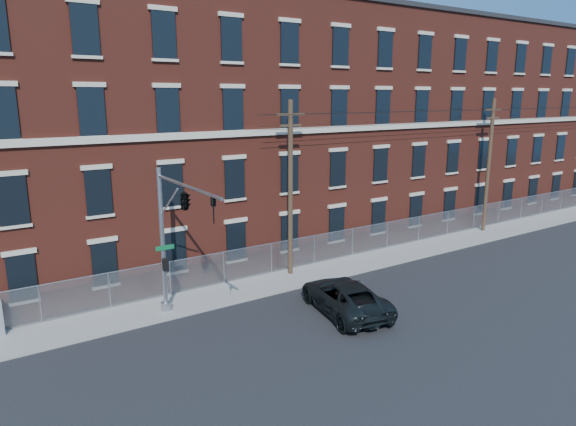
# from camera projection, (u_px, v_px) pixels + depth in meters

# --- Properties ---
(ground) EXTENTS (140.00, 140.00, 0.00)m
(ground) POSITION_uv_depth(u_px,v_px,m) (320.00, 316.00, 24.58)
(ground) COLOR black
(ground) RESTS_ON ground
(sidewalk) EXTENTS (65.00, 3.00, 0.12)m
(sidewalk) POSITION_uv_depth(u_px,v_px,m) (417.00, 249.00, 35.07)
(sidewalk) COLOR gray
(sidewalk) RESTS_ON ground
(mill_building) EXTENTS (55.30, 14.32, 16.30)m
(mill_building) POSITION_uv_depth(u_px,v_px,m) (337.00, 124.00, 40.54)
(mill_building) COLOR maroon
(mill_building) RESTS_ON ground
(chain_link_fence) EXTENTS (59.06, 0.06, 1.85)m
(chain_link_fence) POSITION_uv_depth(u_px,v_px,m) (403.00, 231.00, 35.91)
(chain_link_fence) COLOR #A5A8AD
(chain_link_fence) RESTS_ON ground
(traffic_signal_mast) EXTENTS (0.90, 6.75, 7.00)m
(traffic_signal_mast) POSITION_uv_depth(u_px,v_px,m) (179.00, 214.00, 21.94)
(traffic_signal_mast) COLOR #9EA0A5
(traffic_signal_mast) RESTS_ON ground
(utility_pole_near) EXTENTS (1.80, 0.28, 10.00)m
(utility_pole_near) POSITION_uv_depth(u_px,v_px,m) (290.00, 186.00, 29.02)
(utility_pole_near) COLOR #3F2E1F
(utility_pole_near) RESTS_ON ground
(utility_pole_mid) EXTENTS (1.80, 0.28, 10.00)m
(utility_pole_mid) POSITION_uv_depth(u_px,v_px,m) (489.00, 163.00, 38.68)
(utility_pole_mid) COLOR #3F2E1F
(utility_pole_mid) RESTS_ON ground
(overhead_wires) EXTENTS (40.00, 0.62, 0.62)m
(overhead_wires) POSITION_uv_depth(u_px,v_px,m) (493.00, 112.00, 37.83)
(overhead_wires) COLOR black
(overhead_wires) RESTS_ON ground
(pickup_truck) EXTENTS (3.67, 6.12, 1.59)m
(pickup_truck) POSITION_uv_depth(u_px,v_px,m) (345.00, 297.00, 24.87)
(pickup_truck) COLOR black
(pickup_truck) RESTS_ON ground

